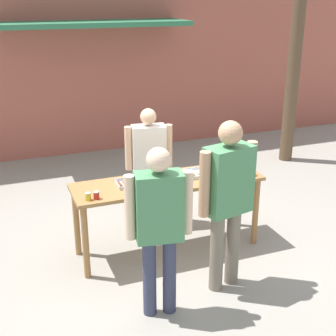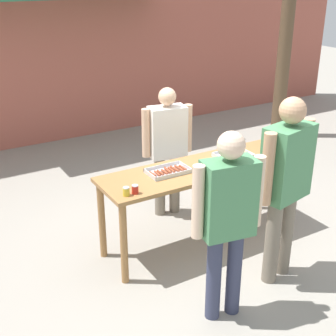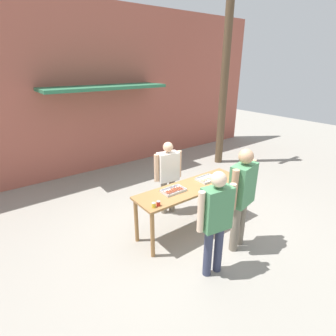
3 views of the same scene
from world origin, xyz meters
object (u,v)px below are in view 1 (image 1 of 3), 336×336
food_tray_sausages (135,182)px  person_server_behind_table (149,157)px  food_tray_buns (202,173)px  person_customer_holding_hotdog (159,220)px  condiment_jar_mustard (88,196)px  condiment_jar_ketchup (96,195)px  person_customer_with_cup (227,193)px  beer_cup (250,171)px

food_tray_sausages → person_server_behind_table: 0.80m
food_tray_buns → person_customer_holding_hotdog: (-0.94, -1.12, 0.09)m
condiment_jar_mustard → condiment_jar_ketchup: same height
food_tray_sausages → food_tray_buns: size_ratio=1.10×
condiment_jar_ketchup → person_customer_holding_hotdog: person_customer_holding_hotdog is taller
condiment_jar_mustard → food_tray_sausages: bearing=23.1°
food_tray_sausages → condiment_jar_mustard: 0.63m
food_tray_buns → person_customer_holding_hotdog: bearing=-130.0°
food_tray_sausages → person_customer_with_cup: person_customer_with_cup is taller
condiment_jar_ketchup → person_customer_holding_hotdog: 0.95m
condiment_jar_ketchup → person_customer_holding_hotdog: (0.37, -0.87, 0.07)m
food_tray_buns → beer_cup: 0.57m
food_tray_sausages → condiment_jar_mustard: size_ratio=5.08×
person_server_behind_table → person_customer_holding_hotdog: person_customer_holding_hotdog is taller
food_tray_buns → person_server_behind_table: (-0.42, 0.69, 0.01)m
beer_cup → person_customer_holding_hotdog: (-1.46, -0.88, 0.05)m
food_tray_buns → beer_cup: size_ratio=3.62×
condiment_jar_ketchup → person_customer_with_cup: (1.15, -0.70, 0.13)m
food_tray_buns → person_server_behind_table: bearing=121.1°
beer_cup → person_server_behind_table: person_server_behind_table is taller
food_tray_sausages → person_customer_with_cup: 1.16m
person_customer_holding_hotdog → person_server_behind_table: bearing=-96.5°
beer_cup → person_customer_with_cup: bearing=-133.9°
person_customer_with_cup → food_tray_sausages: bearing=-67.5°
food_tray_sausages → condiment_jar_ketchup: 0.56m
food_tray_sausages → condiment_jar_ketchup: condiment_jar_ketchup is taller
food_tray_buns → condiment_jar_ketchup: condiment_jar_ketchup is taller
person_server_behind_table → food_tray_sausages: bearing=-110.1°
beer_cup → food_tray_sausages: bearing=169.8°
condiment_jar_mustard → beer_cup: beer_cup is taller
person_server_behind_table → condiment_jar_ketchup: bearing=-123.6°
person_customer_holding_hotdog → food_tray_buns: bearing=-120.5°
food_tray_buns → person_customer_holding_hotdog: size_ratio=0.23×
food_tray_sausages → person_customer_with_cup: size_ratio=0.24×
condiment_jar_mustard → beer_cup: size_ratio=0.79×
condiment_jar_ketchup → beer_cup: size_ratio=0.79×
food_tray_buns → condiment_jar_mustard: condiment_jar_mustard is taller
food_tray_buns → condiment_jar_mustard: bearing=-170.0°
condiment_jar_mustard → person_server_behind_table: person_server_behind_table is taller
food_tray_sausages → person_customer_holding_hotdog: size_ratio=0.25×
condiment_jar_mustard → person_customer_holding_hotdog: 0.99m
food_tray_buns → person_server_behind_table: person_server_behind_table is taller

